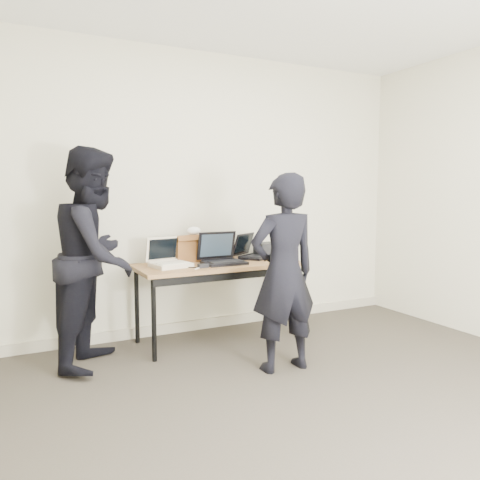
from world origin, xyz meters
TOP-DOWN VIEW (x-y plane):
  - room at (0.00, 0.00)m, footprint 4.60×4.60m
  - desk at (-0.00, 1.84)m, footprint 1.51×0.66m
  - laptop_beige at (-0.47, 1.86)m, footprint 0.37×0.36m
  - laptop_center at (0.02, 1.83)m, footprint 0.36×0.35m
  - laptop_right at (0.43, 2.01)m, footprint 0.44×0.44m
  - leather_satchel at (-0.18, 2.06)m, footprint 0.38×0.23m
  - tissue at (-0.15, 2.07)m, footprint 0.14×0.11m
  - equipment_box at (0.63, 2.03)m, footprint 0.24×0.21m
  - power_brick at (-0.22, 1.67)m, footprint 0.09×0.06m
  - cables at (0.03, 1.82)m, footprint 1.14×0.46m
  - person_typist at (0.15, 0.97)m, footprint 0.56×0.37m
  - person_observer at (-1.10, 1.75)m, footprint 0.97×1.04m
  - baseboard at (0.00, 2.23)m, footprint 4.50×0.03m

SIDE VIEW (x-z plane):
  - baseboard at x=0.00m, z-range 0.00..0.10m
  - desk at x=0.00m, z-range 0.30..1.02m
  - cables at x=0.03m, z-range 0.72..0.73m
  - power_brick at x=-0.22m, z-range 0.72..0.75m
  - person_typist at x=0.15m, z-range 0.00..1.51m
  - laptop_beige at x=-0.47m, z-range 0.64..0.90m
  - laptop_right at x=0.43m, z-range 0.65..0.89m
  - laptop_center at x=0.02m, z-range 0.64..0.92m
  - equipment_box at x=0.63m, z-range 0.72..0.86m
  - leather_satchel at x=-0.18m, z-range 0.72..0.97m
  - person_observer at x=-1.10m, z-range 0.00..1.71m
  - tissue at x=-0.15m, z-range 0.97..1.04m
  - room at x=0.00m, z-range -0.05..2.75m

